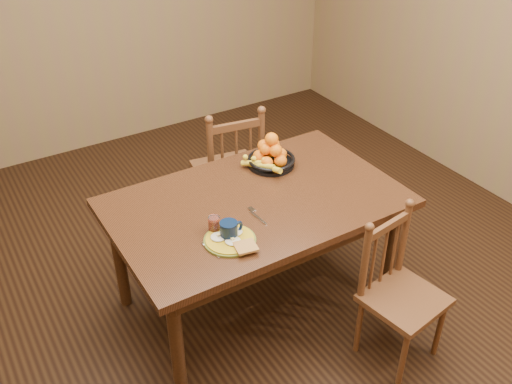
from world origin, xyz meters
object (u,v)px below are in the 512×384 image
breakfast_plate (231,240)px  fruit_bowl (270,156)px  chair_near (399,293)px  coffee_mug (230,230)px  dining_table (256,212)px  chair_far (230,171)px

breakfast_plate → fruit_bowl: (0.57, 0.52, 0.05)m
chair_near → coffee_mug: 0.97m
dining_table → fruit_bowl: size_ratio=4.94×
dining_table → chair_near: bearing=-58.9°
chair_near → fruit_bowl: fruit_bowl is taller
chair_far → chair_near: size_ratio=1.12×
chair_near → breakfast_plate: bearing=138.8°
breakfast_plate → chair_far: bearing=61.3°
chair_far → chair_near: bearing=106.1°
fruit_bowl → coffee_mug: bearing=-138.5°
dining_table → breakfast_plate: 0.41m
chair_far → chair_near: 1.50m
chair_near → breakfast_plate: 0.95m
coffee_mug → chair_near: bearing=-34.3°
chair_far → breakfast_plate: 1.20m
chair_far → fruit_bowl: (0.01, -0.49, 0.35)m
dining_table → coffee_mug: bearing=-142.3°
dining_table → coffee_mug: 0.40m
chair_far → chair_near: chair_far is taller
breakfast_plate → chair_near: bearing=-32.6°
chair_near → coffee_mug: size_ratio=6.40×
chair_near → breakfast_plate: size_ratio=2.89×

